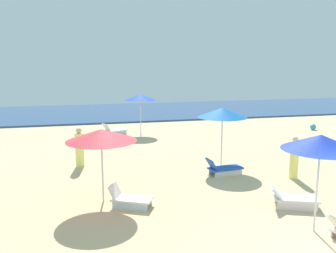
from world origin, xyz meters
name	(u,v)px	position (x,y,z in m)	size (l,w,h in m)	color
ocean	(147,111)	(0.00, 24.62, 0.06)	(60.00, 10.76, 0.12)	#2D4C7F
umbrella_0	(101,135)	(-4.77, 5.33, 2.10)	(2.14, 2.14, 2.29)	silver
lounge_chair_0_0	(129,198)	(-4.03, 4.75, 0.25)	(1.39, 1.08, 0.66)	silver
umbrella_1	(140,97)	(-1.95, 15.58, 2.17)	(1.82, 1.82, 2.36)	silver
lounge_chair_1_0	(114,130)	(-3.57, 15.43, 0.27)	(1.50, 1.10, 0.72)	silver
umbrella_2	(222,113)	(0.21, 8.04, 2.24)	(2.01, 2.01, 2.44)	silver
lounge_chair_2_0	(223,168)	(-0.13, 6.98, 0.24)	(1.48, 0.75, 0.67)	silver
umbrella_3	(321,142)	(0.37, 2.06, 2.34)	(1.90, 1.90, 2.53)	silver
lounge_chair_3_1	(293,198)	(0.70, 3.57, 0.27)	(1.53, 1.10, 0.63)	silver
beachgoer_0	(80,149)	(-5.48, 9.33, 0.76)	(0.45, 0.45, 1.62)	#F4EE77
beachgoer_2	(294,159)	(2.24, 5.96, 0.74)	(0.38, 0.38, 1.58)	#F9ED74
beach_ball_0	(318,153)	(5.15, 8.51, 0.12)	(0.24, 0.24, 0.24)	#D83D38
beach_ball_1	(313,127)	(8.80, 14.12, 0.18)	(0.37, 0.37, 0.37)	#3599CE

